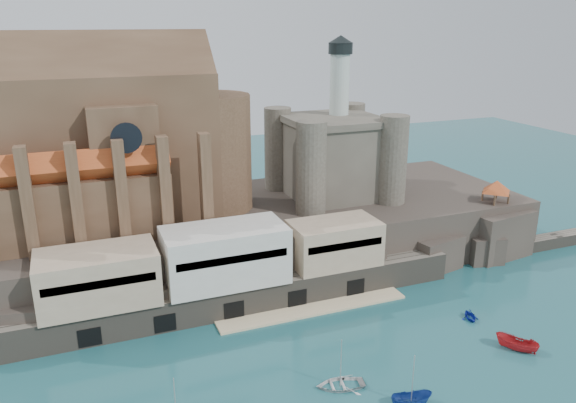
# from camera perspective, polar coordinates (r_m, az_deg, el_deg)

# --- Properties ---
(ground) EXTENTS (300.00, 300.00, 0.00)m
(ground) POSITION_cam_1_polar(r_m,az_deg,el_deg) (72.42, 7.16, -17.55)
(ground) COLOR #194D54
(ground) RESTS_ON ground
(promontory) EXTENTS (100.00, 36.00, 10.00)m
(promontory) POSITION_cam_1_polar(r_m,az_deg,el_deg) (102.09, -3.41, -3.29)
(promontory) COLOR #2B2420
(promontory) RESTS_ON ground
(quay) EXTENTS (70.00, 12.00, 13.05)m
(quay) POSITION_cam_1_polar(r_m,az_deg,el_deg) (84.66, -6.40, -7.19)
(quay) COLOR #61594D
(quay) RESTS_ON ground
(church) EXTENTS (47.00, 25.93, 30.51)m
(church) POSITION_cam_1_polar(r_m,az_deg,el_deg) (95.23, -17.95, 5.11)
(church) COLOR #4C3523
(church) RESTS_ON promontory
(castle_keep) EXTENTS (21.20, 21.20, 29.30)m
(castle_keep) POSITION_cam_1_polar(r_m,az_deg,el_deg) (105.55, 4.60, 5.00)
(castle_keep) COLOR #4B463B
(castle_keep) RESTS_ON promontory
(rock_outcrop) EXTENTS (14.50, 10.50, 8.70)m
(rock_outcrop) POSITION_cam_1_polar(r_m,az_deg,el_deg) (111.70, 19.99, -2.99)
(rock_outcrop) COLOR #2B2420
(rock_outcrop) RESTS_ON ground
(pavilion) EXTENTS (6.40, 6.40, 5.40)m
(pavilion) POSITION_cam_1_polar(r_m,az_deg,el_deg) (109.16, 20.42, 1.32)
(pavilion) COLOR #4C3523
(pavilion) RESTS_ON rock_outcrop
(boat_5) EXTENTS (2.98, 2.99, 5.59)m
(boat_5) POSITION_cam_1_polar(r_m,az_deg,el_deg) (83.17, 22.15, -13.76)
(boat_5) COLOR red
(boat_5) RESTS_ON ground
(boat_6) EXTENTS (2.09, 4.40, 5.93)m
(boat_6) POSITION_cam_1_polar(r_m,az_deg,el_deg) (71.14, 5.31, -18.21)
(boat_6) COLOR silver
(boat_6) RESTS_ON ground
(boat_7) EXTENTS (3.26, 2.49, 3.34)m
(boat_7) POSITION_cam_1_polar(r_m,az_deg,el_deg) (88.47, 17.99, -11.26)
(boat_7) COLOR #0F1F95
(boat_7) RESTS_ON ground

